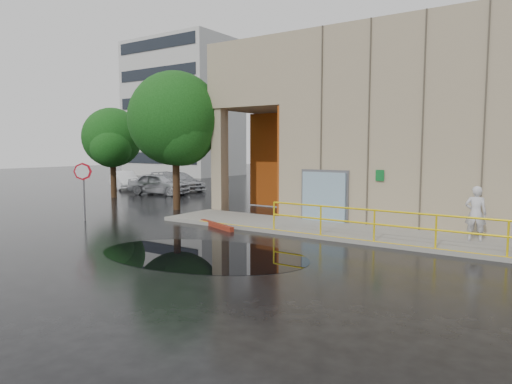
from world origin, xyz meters
The scene contains 14 objects.
ground centered at (0.00, 0.00, 0.00)m, with size 120.00×120.00×0.00m, color black.
sidewalk centered at (4.00, 4.50, 0.07)m, with size 20.00×3.00×0.15m, color gray.
building centered at (5.10, 10.98, 4.21)m, with size 20.00×10.17×8.00m.
guardrail centered at (4.25, 3.15, 0.68)m, with size 9.56×0.06×1.03m.
distant_building centered at (-28.00, 27.98, 7.50)m, with size 12.00×8.08×15.00m.
person centered at (6.01, 4.97, 1.04)m, with size 0.65×0.43×1.79m, color silver.
stop_sign centered at (-8.78, 1.00, 1.84)m, with size 0.56×0.56×2.51m.
red_curb centered at (-3.00, 2.88, 0.09)m, with size 2.40×0.18×0.18m, color maroon.
puddle centered at (-0.48, -0.93, 0.00)m, with size 6.52×4.01×0.01m, color black.
car_a centered at (-14.18, 10.63, 0.72)m, with size 1.71×4.26×1.45m, color silver.
car_b centered at (-19.37, 12.07, 0.68)m, with size 1.44×4.13×1.36m, color white.
car_c centered at (-15.00, 13.42, 0.67)m, with size 1.88×4.63×1.34m, color #B0B3B8.
tree_near centered at (-7.83, 5.78, 4.40)m, with size 4.70×4.70×6.94m.
tree_far centered at (-15.08, 7.61, 3.62)m, with size 3.71×3.69×5.62m.
Camera 1 is at (8.23, -11.04, 3.17)m, focal length 32.00 mm.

